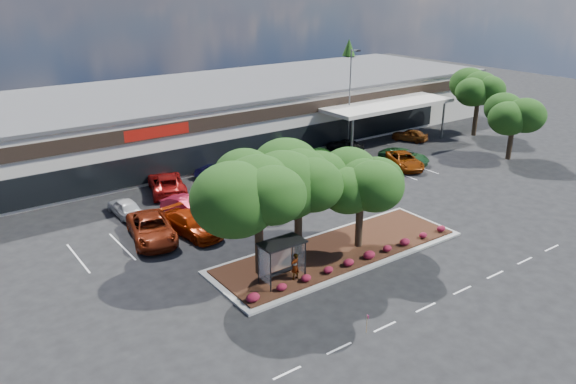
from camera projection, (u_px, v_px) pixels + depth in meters
ground at (403, 268)px, 35.88m from camera, size 160.00×160.00×0.00m
retail_store at (173, 119)px, 60.53m from camera, size 80.40×25.20×6.25m
landscape_island at (338, 251)px, 37.78m from camera, size 18.00×6.00×0.26m
lane_markings at (303, 216)px, 43.71m from camera, size 33.12×20.06×0.01m
shrub_row at (360, 258)px, 36.05m from camera, size 17.00×0.80×0.50m
bus_shelter at (280, 249)px, 33.20m from camera, size 2.75×1.55×2.59m
island_tree_west at (259, 214)px, 33.43m from camera, size 7.20×7.20×7.89m
island_tree_mid at (298, 202)px, 35.98m from camera, size 6.60×6.60×7.32m
island_tree_east at (360, 201)px, 37.17m from camera, size 5.80×5.80×6.50m
tree_east_near at (512, 128)px, 56.51m from camera, size 5.60×5.60×6.51m
tree_east_far at (477, 103)px, 65.12m from camera, size 6.40×6.40×7.62m
conifer_north_east at (348, 68)px, 86.24m from camera, size 3.96×3.96×9.00m
person_waiting at (295, 266)px, 33.75m from camera, size 0.69×0.52×1.70m
light_pole at (350, 104)px, 60.49m from camera, size 1.42×0.70×10.48m
survey_stake at (367, 321)px, 29.08m from camera, size 0.07×0.14×1.03m
car_0 at (152, 229)px, 39.45m from camera, size 4.06×6.60×1.71m
car_1 at (192, 224)px, 40.34m from camera, size 3.02×5.68×1.57m
car_2 at (187, 207)px, 43.60m from camera, size 2.94×4.68×1.46m
car_3 at (266, 206)px, 43.82m from camera, size 2.92×4.45×1.39m
car_4 at (284, 194)px, 45.81m from camera, size 3.65×5.31×1.68m
car_5 at (344, 187)px, 47.44m from camera, size 4.12×6.31×1.70m
car_6 at (366, 171)px, 51.83m from camera, size 2.88×5.19×1.37m
car_7 at (404, 156)px, 56.10m from camera, size 3.75×5.50×1.40m
car_8 at (404, 160)px, 54.74m from camera, size 4.35×5.90×1.49m
car_10 at (125, 207)px, 43.62m from camera, size 1.79×4.17×1.40m
car_11 at (167, 183)px, 48.32m from camera, size 4.44×6.62×1.69m
car_12 at (221, 172)px, 51.00m from camera, size 3.60×5.36×1.67m
car_13 at (298, 160)px, 54.98m from camera, size 2.38×5.02×1.38m
car_14 at (291, 168)px, 52.22m from camera, size 4.90×6.66×1.68m
car_15 at (316, 156)px, 55.66m from camera, size 2.79×5.95×1.68m
car_16 at (345, 145)px, 59.99m from camera, size 2.96×4.36×1.38m
car_17 at (410, 135)px, 63.89m from camera, size 3.13×4.36×1.38m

